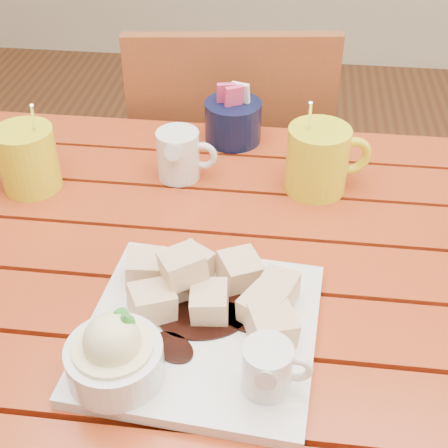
# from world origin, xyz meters

# --- Properties ---
(table) EXTENTS (1.20, 0.79, 0.75)m
(table) POSITION_xyz_m (0.00, 0.00, 0.64)
(table) COLOR #9B2814
(table) RESTS_ON ground
(dessert_plate) EXTENTS (0.30, 0.30, 0.11)m
(dessert_plate) POSITION_xyz_m (-0.04, -0.17, 0.78)
(dessert_plate) COLOR white
(dessert_plate) RESTS_ON table
(coffee_mug_left) EXTENTS (0.14, 0.10, 0.16)m
(coffee_mug_left) POSITION_xyz_m (-0.36, 0.15, 0.80)
(coffee_mug_left) COLOR yellow
(coffee_mug_left) RESTS_ON table
(coffee_mug_right) EXTENTS (0.14, 0.10, 0.17)m
(coffee_mug_right) POSITION_xyz_m (0.11, 0.20, 0.81)
(coffee_mug_right) COLOR yellow
(coffee_mug_right) RESTS_ON table
(cream_pitcher) EXTENTS (0.10, 0.09, 0.09)m
(cream_pitcher) POSITION_xyz_m (-0.12, 0.20, 0.79)
(cream_pitcher) COLOR white
(cream_pitcher) RESTS_ON table
(sugar_caddy) EXTENTS (0.10, 0.10, 0.11)m
(sugar_caddy) POSITION_xyz_m (-0.04, 0.34, 0.79)
(sugar_caddy) COLOR black
(sugar_caddy) RESTS_ON table
(chair_far) EXTENTS (0.48, 0.48, 0.90)m
(chair_far) POSITION_xyz_m (-0.08, 0.58, 0.50)
(chair_far) COLOR brown
(chair_far) RESTS_ON ground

